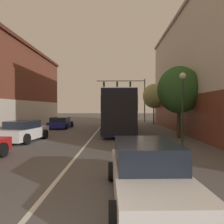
{
  "coord_description": "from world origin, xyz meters",
  "views": [
    {
      "loc": [
        1.85,
        -2.3,
        2.27
      ],
      "look_at": [
        1.45,
        16.63,
        1.85
      ],
      "focal_mm": 35.0,
      "sensor_mm": 36.0,
      "label": 1
    }
  ],
  "objects_px": {
    "parked_car_left_far": "(61,123)",
    "traffic_signal_gantry": "(129,90)",
    "hatchback_foreground": "(147,172)",
    "street_lamp": "(183,99)",
    "parked_car_left_near": "(24,131)",
    "street_tree_far": "(154,96)",
    "bus": "(119,110)",
    "street_tree_near": "(179,90)"
  },
  "relations": [
    {
      "from": "street_lamp",
      "to": "street_tree_near",
      "type": "xyz_separation_m",
      "value": [
        0.84,
        3.74,
        0.8
      ]
    },
    {
      "from": "bus",
      "to": "street_tree_far",
      "type": "xyz_separation_m",
      "value": [
        4.76,
        8.74,
        1.75
      ]
    },
    {
      "from": "parked_car_left_near",
      "to": "parked_car_left_far",
      "type": "bearing_deg",
      "value": 6.59
    },
    {
      "from": "parked_car_left_far",
      "to": "street_tree_far",
      "type": "xyz_separation_m",
      "value": [
        11.06,
        5.9,
        3.18
      ]
    },
    {
      "from": "street_tree_near",
      "to": "street_tree_far",
      "type": "bearing_deg",
      "value": 88.41
    },
    {
      "from": "hatchback_foreground",
      "to": "street_lamp",
      "type": "relative_size",
      "value": 1.08
    },
    {
      "from": "parked_car_left_far",
      "to": "street_tree_far",
      "type": "bearing_deg",
      "value": -61.43
    },
    {
      "from": "street_lamp",
      "to": "street_tree_far",
      "type": "bearing_deg",
      "value": 85.89
    },
    {
      "from": "parked_car_left_far",
      "to": "street_lamp",
      "type": "height_order",
      "value": "street_lamp"
    },
    {
      "from": "traffic_signal_gantry",
      "to": "street_tree_far",
      "type": "relative_size",
      "value": 1.39
    },
    {
      "from": "parked_car_left_near",
      "to": "traffic_signal_gantry",
      "type": "relative_size",
      "value": 0.56
    },
    {
      "from": "street_lamp",
      "to": "street_tree_far",
      "type": "distance_m",
      "value": 16.8
    },
    {
      "from": "parked_car_left_far",
      "to": "traffic_signal_gantry",
      "type": "distance_m",
      "value": 13.7
    },
    {
      "from": "hatchback_foreground",
      "to": "traffic_signal_gantry",
      "type": "distance_m",
      "value": 28.64
    },
    {
      "from": "traffic_signal_gantry",
      "to": "hatchback_foreground",
      "type": "bearing_deg",
      "value": -92.3
    },
    {
      "from": "street_tree_near",
      "to": "bus",
      "type": "bearing_deg",
      "value": 136.05
    },
    {
      "from": "hatchback_foreground",
      "to": "street_tree_near",
      "type": "relative_size",
      "value": 0.87
    },
    {
      "from": "traffic_signal_gantry",
      "to": "street_tree_far",
      "type": "xyz_separation_m",
      "value": [
        3.11,
        -4.38,
        -1.15
      ]
    },
    {
      "from": "bus",
      "to": "parked_car_left_near",
      "type": "relative_size",
      "value": 2.84
    },
    {
      "from": "bus",
      "to": "hatchback_foreground",
      "type": "xyz_separation_m",
      "value": [
        0.52,
        -15.18,
        -1.36
      ]
    },
    {
      "from": "bus",
      "to": "traffic_signal_gantry",
      "type": "relative_size",
      "value": 1.58
    },
    {
      "from": "street_tree_near",
      "to": "street_tree_far",
      "type": "distance_m",
      "value": 13.0
    },
    {
      "from": "traffic_signal_gantry",
      "to": "street_tree_near",
      "type": "height_order",
      "value": "traffic_signal_gantry"
    },
    {
      "from": "parked_car_left_far",
      "to": "hatchback_foreground",
      "type": "bearing_deg",
      "value": -158.81
    },
    {
      "from": "parked_car_left_near",
      "to": "parked_car_left_far",
      "type": "distance_m",
      "value": 9.11
    },
    {
      "from": "parked_car_left_far",
      "to": "traffic_signal_gantry",
      "type": "xyz_separation_m",
      "value": [
        7.95,
        10.28,
        4.33
      ]
    },
    {
      "from": "traffic_signal_gantry",
      "to": "street_lamp",
      "type": "height_order",
      "value": "traffic_signal_gantry"
    },
    {
      "from": "bus",
      "to": "hatchback_foreground",
      "type": "bearing_deg",
      "value": -177.48
    },
    {
      "from": "hatchback_foreground",
      "to": "street_lamp",
      "type": "xyz_separation_m",
      "value": [
        3.04,
        7.2,
        2.11
      ]
    },
    {
      "from": "parked_car_left_near",
      "to": "street_tree_far",
      "type": "distance_m",
      "value": 18.96
    },
    {
      "from": "parked_car_left_far",
      "to": "traffic_signal_gantry",
      "type": "relative_size",
      "value": 0.56
    },
    {
      "from": "bus",
      "to": "parked_car_left_far",
      "type": "bearing_deg",
      "value": 66.26
    },
    {
      "from": "parked_car_left_far",
      "to": "street_tree_near",
      "type": "bearing_deg",
      "value": -123.05
    },
    {
      "from": "bus",
      "to": "hatchback_foreground",
      "type": "relative_size",
      "value": 2.57
    },
    {
      "from": "parked_car_left_near",
      "to": "street_lamp",
      "type": "height_order",
      "value": "street_lamp"
    },
    {
      "from": "hatchback_foreground",
      "to": "traffic_signal_gantry",
      "type": "xyz_separation_m",
      "value": [
        1.14,
        28.3,
        4.26
      ]
    },
    {
      "from": "street_lamp",
      "to": "street_tree_near",
      "type": "distance_m",
      "value": 3.92
    },
    {
      "from": "bus",
      "to": "street_tree_near",
      "type": "height_order",
      "value": "street_tree_near"
    },
    {
      "from": "traffic_signal_gantry",
      "to": "street_tree_far",
      "type": "bearing_deg",
      "value": -54.64
    },
    {
      "from": "parked_car_left_near",
      "to": "traffic_signal_gantry",
      "type": "distance_m",
      "value": 21.42
    },
    {
      "from": "hatchback_foreground",
      "to": "parked_car_left_near",
      "type": "distance_m",
      "value": 11.28
    },
    {
      "from": "bus",
      "to": "street_tree_far",
      "type": "bearing_deg",
      "value": -28.02
    }
  ]
}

